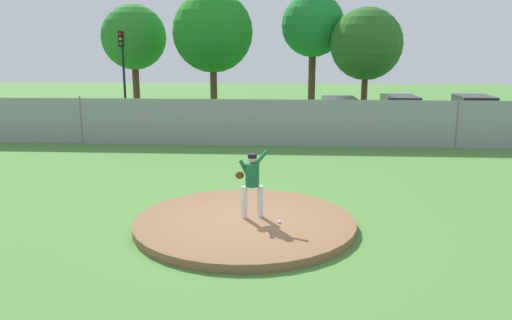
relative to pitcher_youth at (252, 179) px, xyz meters
The scene contains 14 objects.
ground_plane 5.95m from the pitcher_youth, 91.54° to the left, with size 80.00×80.00×0.00m, color #4C8438.
asphalt_strip 14.39m from the pitcher_youth, 90.63° to the left, with size 44.00×7.00×0.01m, color #2B2B2D.
pitchers_mound 1.06m from the pitcher_youth, 135.06° to the right, with size 5.17×5.17×0.19m, color brown.
pitcher_youth is the anchor object (origin of this frame).
baseball 1.18m from the pitcher_youth, 30.16° to the right, with size 0.07×0.07×0.07m, color white.
chainlink_fence 9.85m from the pitcher_youth, 90.91° to the left, with size 39.40×0.07×2.06m.
parked_car_slate 17.31m from the pitcher_youth, 55.33° to the left, with size 1.93×4.09×1.76m.
parked_car_silver 15.86m from the pitcher_youth, 66.37° to the left, with size 1.81×4.21×1.70m.
parked_car_teal 15.08m from the pitcher_youth, 77.01° to the left, with size 1.90×4.51×1.57m.
traffic_light_near 21.02m from the pitcher_youth, 115.42° to the left, with size 0.28×0.46×4.94m.
tree_broad_left 26.60m from the pitcher_youth, 112.03° to the left, with size 4.44×4.44×6.90m.
tree_broad_right 23.38m from the pitcher_youth, 100.37° to the left, with size 5.21×5.21×7.57m.
tree_leaning_west 24.37m from the pitcher_youth, 84.35° to the left, with size 4.17×4.17×7.52m.
tree_slender_far 22.83m from the pitcher_youth, 75.60° to the left, with size 4.51×4.51×6.48m.
Camera 1 is at (0.99, -11.49, 4.18)m, focal length 36.42 mm.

